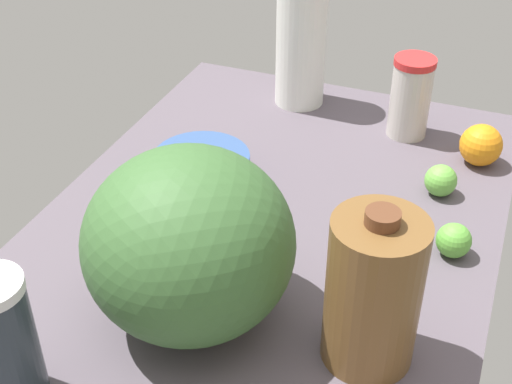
# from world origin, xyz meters

# --- Properties ---
(countertop) EXTENTS (1.20, 0.76, 0.03)m
(countertop) POSITION_xyz_m (0.00, 0.00, 0.01)
(countertop) COLOR #544B54
(countertop) RESTS_ON ground
(mixing_bowl) EXTENTS (0.18, 0.18, 0.05)m
(mixing_bowl) POSITION_xyz_m (-0.14, -0.16, 0.06)
(mixing_bowl) COLOR #345288
(mixing_bowl) RESTS_ON countertop
(chocolate_milk_jug) EXTENTS (0.12, 0.12, 0.24)m
(chocolate_milk_jug) POSITION_xyz_m (0.17, 0.23, 0.14)
(chocolate_milk_jug) COLOR brown
(chocolate_milk_jug) RESTS_ON countertop
(milk_jug) EXTENTS (0.11, 0.11, 0.30)m
(milk_jug) POSITION_xyz_m (-0.49, -0.09, 0.17)
(milk_jug) COLOR white
(milk_jug) RESTS_ON countertop
(tumbler_cup) EXTENTS (0.08, 0.08, 0.17)m
(tumbler_cup) POSITION_xyz_m (-0.44, 0.16, 0.11)
(tumbler_cup) COLOR beige
(tumbler_cup) RESTS_ON countertop
(shaker_bottle) EXTENTS (0.08, 0.08, 0.19)m
(shaker_bottle) POSITION_xyz_m (0.40, -0.17, 0.13)
(shaker_bottle) COLOR #283239
(shaker_bottle) RESTS_ON countertop
(watermelon) EXTENTS (0.29, 0.29, 0.27)m
(watermelon) POSITION_xyz_m (0.19, -0.02, 0.16)
(watermelon) COLOR #37602F
(watermelon) RESTS_ON countertop
(lime_beside_bowl) EXTENTS (0.06, 0.06, 0.06)m
(lime_beside_bowl) POSITION_xyz_m (-0.25, 0.26, 0.06)
(lime_beside_bowl) COLOR #65AD41
(lime_beside_bowl) RESTS_ON countertop
(lime_far_back) EXTENTS (0.06, 0.06, 0.06)m
(lime_far_back) POSITION_xyz_m (-0.07, 0.22, 0.06)
(lime_far_back) COLOR #61B731
(lime_far_back) RESTS_ON countertop
(lime_near_front) EXTENTS (0.06, 0.06, 0.06)m
(lime_near_front) POSITION_xyz_m (-0.09, 0.30, 0.06)
(lime_near_front) COLOR #5CA93B
(lime_near_front) RESTS_ON countertop
(orange_loose) EXTENTS (0.08, 0.08, 0.08)m
(orange_loose) POSITION_xyz_m (-0.38, 0.31, 0.07)
(orange_loose) COLOR orange
(orange_loose) RESTS_ON countertop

